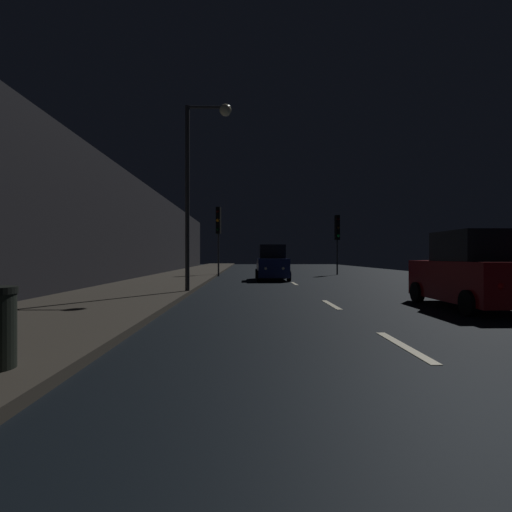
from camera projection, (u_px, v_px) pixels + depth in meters
ground at (282, 277)px, 27.79m from camera, size 25.92×84.00×0.02m
sidewalk_left at (185, 276)px, 27.63m from camera, size 4.40×84.00×0.15m
building_facade_left at (133, 230)px, 24.07m from camera, size 0.80×63.00×6.06m
lane_centerline at (295, 284)px, 20.48m from camera, size 0.16×31.59×0.01m
traffic_light_far_right at (337, 232)px, 30.47m from camera, size 0.37×0.48×4.56m
traffic_light_far_left at (218, 226)px, 28.14m from camera, size 0.37×0.48×4.90m
streetlamp_overhead at (200, 168)px, 14.69m from camera, size 1.70×0.44×7.04m
car_approaching_headlights at (272, 264)px, 23.86m from camera, size 1.93×4.17×2.10m
car_parked_right_near at (471, 273)px, 10.89m from camera, size 1.94×4.19×2.11m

